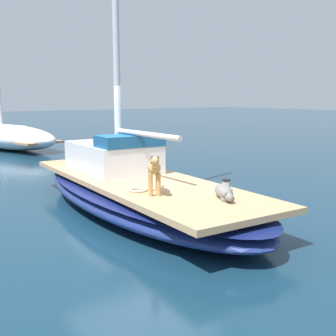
# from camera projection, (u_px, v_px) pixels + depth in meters

# --- Properties ---
(ground_plane) EXTENTS (120.00, 120.00, 0.00)m
(ground_plane) POSITION_uv_depth(u_px,v_px,m) (139.00, 210.00, 8.59)
(ground_plane) COLOR #143347
(sailboat_main) EXTENTS (2.88, 7.35, 0.66)m
(sailboat_main) POSITION_uv_depth(u_px,v_px,m) (139.00, 194.00, 8.53)
(sailboat_main) COLOR navy
(sailboat_main) RESTS_ON ground
(cabin_house) EXTENTS (1.51, 2.29, 0.84)m
(cabin_house) POSITION_uv_depth(u_px,v_px,m) (114.00, 155.00, 9.35)
(cabin_house) COLOR silver
(cabin_house) RESTS_ON sailboat_main
(dog_grey) EXTENTS (0.55, 0.87, 0.22)m
(dog_grey) POSITION_uv_depth(u_px,v_px,m) (224.00, 192.00, 6.82)
(dog_grey) COLOR gray
(dog_grey) RESTS_ON sailboat_main
(dog_tan) EXTENTS (0.56, 0.84, 0.70)m
(dog_tan) POSITION_uv_depth(u_px,v_px,m) (154.00, 169.00, 7.05)
(dog_tan) COLOR tan
(dog_tan) RESTS_ON sailboat_main
(deck_winch) EXTENTS (0.16, 0.16, 0.21)m
(deck_winch) POSITION_uv_depth(u_px,v_px,m) (226.00, 185.00, 7.34)
(deck_winch) COLOR #B7B7BC
(deck_winch) RESTS_ON sailboat_main
(coiled_rope) EXTENTS (0.32, 0.32, 0.04)m
(coiled_rope) POSITION_uv_depth(u_px,v_px,m) (138.00, 190.00, 7.35)
(coiled_rope) COLOR beige
(coiled_rope) RESTS_ON sailboat_main
(moored_boat_far_astern) EXTENTS (3.56, 6.49, 6.95)m
(moored_boat_far_astern) POSITION_uv_depth(u_px,v_px,m) (9.00, 136.00, 18.46)
(moored_boat_far_astern) COLOR white
(moored_boat_far_astern) RESTS_ON ground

